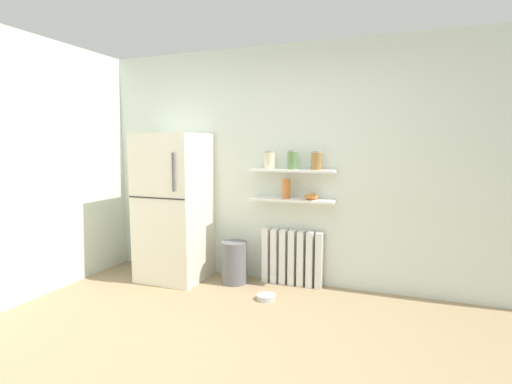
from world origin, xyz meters
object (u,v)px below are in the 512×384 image
(radiator, at_px, (292,258))
(pet_food_bowl, at_px, (266,297))
(refrigerator, at_px, (174,207))
(storage_jar_1, at_px, (292,160))
(storage_jar_2, at_px, (316,160))
(shelf_bowl, at_px, (311,197))
(storage_jar_0, at_px, (269,160))
(vase, at_px, (286,189))
(trash_bin, at_px, (234,262))

(radiator, bearing_deg, pet_food_bowl, -103.44)
(refrigerator, xyz_separation_m, storage_jar_1, (1.32, 0.23, 0.54))
(storage_jar_2, xyz_separation_m, pet_food_bowl, (-0.38, -0.48, -1.35))
(refrigerator, height_order, radiator, refrigerator)
(storage_jar_2, relative_size, shelf_bowl, 1.40)
(storage_jar_2, bearing_deg, refrigerator, -171.79)
(radiator, bearing_deg, storage_jar_0, -173.37)
(refrigerator, xyz_separation_m, shelf_bowl, (1.53, 0.23, 0.16))
(storage_jar_1, distance_m, vase, 0.32)
(trash_bin, height_order, pet_food_bowl, trash_bin)
(pet_food_bowl, bearing_deg, radiator, 76.56)
(storage_jar_0, bearing_deg, shelf_bowl, -0.00)
(refrigerator, xyz_separation_m, trash_bin, (0.71, 0.08, -0.60))
(trash_bin, bearing_deg, radiator, 16.38)
(storage_jar_0, bearing_deg, pet_food_bowl, -74.35)
(radiator, height_order, shelf_bowl, shelf_bowl)
(radiator, xyz_separation_m, shelf_bowl, (0.21, -0.03, 0.69))
(radiator, relative_size, storage_jar_1, 3.28)
(storage_jar_1, bearing_deg, shelf_bowl, -0.00)
(storage_jar_0, xyz_separation_m, pet_food_bowl, (0.14, -0.48, -1.34))
(storage_jar_0, height_order, pet_food_bowl, storage_jar_0)
(refrigerator, relative_size, storage_jar_1, 8.11)
(pet_food_bowl, bearing_deg, storage_jar_0, 105.65)
(refrigerator, height_order, storage_jar_0, refrigerator)
(radiator, relative_size, trash_bin, 1.44)
(radiator, distance_m, storage_jar_2, 1.10)
(storage_jar_1, bearing_deg, refrigerator, -170.22)
(radiator, xyz_separation_m, trash_bin, (-0.62, -0.18, -0.07))
(storage_jar_2, bearing_deg, vase, -180.00)
(shelf_bowl, bearing_deg, storage_jar_1, 180.00)
(shelf_bowl, distance_m, trash_bin, 1.13)
(radiator, height_order, storage_jar_2, storage_jar_2)
(storage_jar_0, distance_m, vase, 0.36)
(storage_jar_0, height_order, storage_jar_1, storage_jar_1)
(storage_jar_0, distance_m, trash_bin, 1.20)
(storage_jar_2, relative_size, trash_bin, 0.42)
(radiator, distance_m, storage_jar_1, 1.07)
(refrigerator, bearing_deg, storage_jar_1, 9.78)
(radiator, bearing_deg, refrigerator, -168.97)
(radiator, height_order, storage_jar_0, storage_jar_0)
(storage_jar_1, distance_m, shelf_bowl, 0.44)
(refrigerator, distance_m, shelf_bowl, 1.56)
(radiator, bearing_deg, shelf_bowl, -8.20)
(shelf_bowl, height_order, trash_bin, shelf_bowl)
(radiator, relative_size, storage_jar_0, 3.46)
(radiator, relative_size, vase, 3.16)
(storage_jar_1, height_order, shelf_bowl, storage_jar_1)
(trash_bin, bearing_deg, storage_jar_0, 22.88)
(radiator, distance_m, trash_bin, 0.65)
(storage_jar_2, bearing_deg, storage_jar_0, 180.00)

